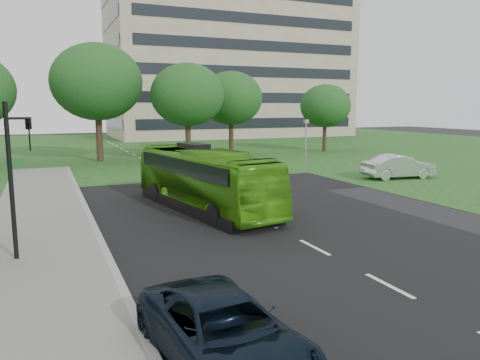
{
  "coord_description": "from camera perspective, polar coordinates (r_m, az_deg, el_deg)",
  "views": [
    {
      "loc": [
        -8.9,
        -16.06,
        5.08
      ],
      "look_at": [
        -0.26,
        4.35,
        1.6
      ],
      "focal_mm": 35.0,
      "sensor_mm": 36.0,
      "label": 1
    }
  ],
  "objects": [
    {
      "name": "ground",
      "position": [
        19.05,
        5.86,
        -6.59
      ],
      "size": [
        160.0,
        160.0,
        0.0
      ],
      "primitive_type": "plane",
      "color": "black",
      "rests_on": "ground"
    },
    {
      "name": "street_surfaces",
      "position": [
        40.05,
        -10.49,
        1.53
      ],
      "size": [
        120.0,
        120.0,
        0.15
      ],
      "color": "black",
      "rests_on": "ground"
    },
    {
      "name": "office_building",
      "position": [
        84.22,
        -1.41,
        13.98
      ],
      "size": [
        40.1,
        20.1,
        25.0
      ],
      "color": "gray",
      "rests_on": "ground"
    },
    {
      "name": "tree_park_b",
      "position": [
        45.54,
        -17.06,
        11.34
      ],
      "size": [
        8.26,
        8.26,
        10.83
      ],
      "color": "black",
      "rests_on": "ground"
    },
    {
      "name": "tree_park_c",
      "position": [
        44.26,
        -6.43,
        10.27
      ],
      "size": [
        6.84,
        6.84,
        9.08
      ],
      "color": "black",
      "rests_on": "ground"
    },
    {
      "name": "tree_park_d",
      "position": [
        50.31,
        -1.09,
        9.94
      ],
      "size": [
        6.67,
        6.67,
        8.82
      ],
      "color": "black",
      "rests_on": "ground"
    },
    {
      "name": "tree_park_e",
      "position": [
        54.43,
        10.37,
        8.88
      ],
      "size": [
        5.7,
        5.7,
        7.6
      ],
      "color": "black",
      "rests_on": "ground"
    },
    {
      "name": "bus",
      "position": [
        23.25,
        -4.42,
        0.06
      ],
      "size": [
        4.33,
        11.1,
        3.02
      ],
      "primitive_type": "imported",
      "rotation": [
        0.0,
        0.0,
        0.17
      ],
      "color": "#3E9012",
      "rests_on": "ground"
    },
    {
      "name": "sedan",
      "position": [
        35.22,
        18.74,
        1.56
      ],
      "size": [
        5.35,
        2.37,
        1.71
      ],
      "primitive_type": "imported",
      "rotation": [
        0.0,
        0.0,
        1.46
      ],
      "color": "silver",
      "rests_on": "ground"
    },
    {
      "name": "suv",
      "position": [
        9.67,
        -2.0,
        -18.04
      ],
      "size": [
        2.76,
        5.2,
        1.39
      ],
      "primitive_type": "imported",
      "rotation": [
        0.0,
        0.0,
        0.09
      ],
      "color": "black",
      "rests_on": "ground"
    },
    {
      "name": "traffic_light",
      "position": [
        16.63,
        -25.68,
        1.13
      ],
      "size": [
        0.84,
        0.25,
        5.24
      ],
      "rotation": [
        0.0,
        0.0,
        -0.26
      ],
      "color": "black",
      "rests_on": "ground"
    },
    {
      "name": "camera_pole",
      "position": [
        36.81,
        8.03,
        5.05
      ],
      "size": [
        0.42,
        0.4,
        4.1
      ],
      "rotation": [
        0.0,
        0.0,
        0.4
      ],
      "color": "gray",
      "rests_on": "ground"
    }
  ]
}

